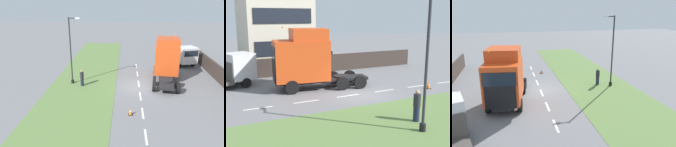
{
  "view_description": "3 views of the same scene",
  "coord_description": "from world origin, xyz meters",
  "views": [
    {
      "loc": [
        -1.54,
        -21.5,
        9.22
      ],
      "look_at": [
        -2.95,
        0.84,
        1.14
      ],
      "focal_mm": 35.0,
      "sensor_mm": 36.0,
      "label": 1
    },
    {
      "loc": [
        -17.26,
        10.24,
        5.65
      ],
      "look_at": [
        -0.48,
        1.95,
        1.83
      ],
      "focal_mm": 45.0,
      "sensor_mm": 36.0,
      "label": 2
    },
    {
      "loc": [
        2.74,
        20.35,
        7.62
      ],
      "look_at": [
        -2.21,
        0.89,
        1.76
      ],
      "focal_mm": 35.0,
      "sensor_mm": 36.0,
      "label": 3
    }
  ],
  "objects": [
    {
      "name": "ground_plane",
      "position": [
        0.0,
        0.0,
        0.0
      ],
      "size": [
        120.0,
        120.0,
        0.0
      ],
      "primitive_type": "plane",
      "color": "slate",
      "rests_on": "ground"
    },
    {
      "name": "grass_verge",
      "position": [
        -6.0,
        0.0,
        0.01
      ],
      "size": [
        7.0,
        44.0,
        0.01
      ],
      "color": "#607F42",
      "rests_on": "ground"
    },
    {
      "name": "lane_markings",
      "position": [
        0.0,
        -0.7,
        0.0
      ],
      "size": [
        0.16,
        17.8,
        0.0
      ],
      "color": "white",
      "rests_on": "ground"
    },
    {
      "name": "boundary_wall",
      "position": [
        9.0,
        0.0,
        0.89
      ],
      "size": [
        0.25,
        24.0,
        1.77
      ],
      "color": "#382D28",
      "rests_on": "ground"
    },
    {
      "name": "building_block",
      "position": [
        17.27,
        2.03,
        5.86
      ],
      "size": [
        9.67,
        7.4,
        12.81
      ],
      "color": "beige",
      "rests_on": "ground"
    },
    {
      "name": "lorry_cab",
      "position": [
        3.22,
        3.02,
        2.4
      ],
      "size": [
        3.65,
        7.71,
        4.9
      ],
      "rotation": [
        0.0,
        0.0,
        -0.15
      ],
      "color": "black",
      "rests_on": "ground"
    },
    {
      "name": "flatbed_truck",
      "position": [
        6.59,
        7.88,
        1.43
      ],
      "size": [
        3.74,
        5.98,
        2.71
      ],
      "rotation": [
        0.0,
        0.0,
        3.44
      ],
      "color": "silver",
      "rests_on": "ground"
    },
    {
      "name": "parked_car",
      "position": [
        10.74,
        -1.25,
        0.96
      ],
      "size": [
        2.04,
        4.53,
        1.97
      ],
      "rotation": [
        0.0,
        0.0,
        0.05
      ],
      "color": "silver",
      "rests_on": "ground"
    },
    {
      "name": "lamp_post",
      "position": [
        -7.23,
        0.6,
        3.31
      ],
      "size": [
        1.28,
        0.32,
        7.13
      ],
      "color": "black",
      "rests_on": "ground"
    },
    {
      "name": "pedestrian",
      "position": [
        -6.11,
        -0.04,
        0.87
      ],
      "size": [
        0.39,
        0.39,
        1.78
      ],
      "color": "#1E233D",
      "rests_on": "ground"
    },
    {
      "name": "traffic_cone_lead",
      "position": [
        -1.01,
        -5.81,
        0.28
      ],
      "size": [
        0.36,
        0.36,
        0.58
      ],
      "color": "black",
      "rests_on": "ground"
    }
  ]
}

